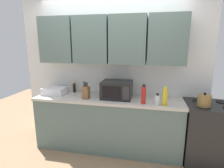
{
  "coord_description": "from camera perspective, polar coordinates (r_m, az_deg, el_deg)",
  "views": [
    {
      "loc": [
        0.67,
        -3.11,
        1.79
      ],
      "look_at": [
        0.06,
        -0.25,
        1.12
      ],
      "focal_mm": 29.29,
      "sensor_mm": 36.0,
      "label": 1
    }
  ],
  "objects": [
    {
      "name": "wall_back_with_cabinets",
      "position": [
        3.12,
        -0.37,
        8.98
      ],
      "size": [
        3.28,
        0.38,
        2.6
      ],
      "color": "white",
      "rests_on": "ground_plane"
    },
    {
      "name": "counter_run",
      "position": [
        3.18,
        -1.26,
        -11.98
      ],
      "size": [
        2.41,
        0.63,
        0.9
      ],
      "color": "slate",
      "rests_on": "ground_plane"
    },
    {
      "name": "stove_range",
      "position": [
        3.23,
        28.21,
        -13.22
      ],
      "size": [
        0.76,
        0.64,
        0.91
      ],
      "color": "black",
      "rests_on": "ground_plane"
    },
    {
      "name": "kettle",
      "position": [
        2.86,
        26.84,
        -4.61
      ],
      "size": [
        0.18,
        0.18,
        0.2
      ],
      "color": "olive",
      "rests_on": "stove_range"
    },
    {
      "name": "microwave",
      "position": [
        2.95,
        1.48,
        -1.81
      ],
      "size": [
        0.48,
        0.37,
        0.28
      ],
      "color": "black",
      "rests_on": "counter_run"
    },
    {
      "name": "dish_rack",
      "position": [
        3.35,
        -17.41,
        -2.06
      ],
      "size": [
        0.38,
        0.3,
        0.12
      ],
      "primitive_type": "cube",
      "color": "silver",
      "rests_on": "counter_run"
    },
    {
      "name": "knife_block",
      "position": [
        2.97,
        -8.11,
        -2.56
      ],
      "size": [
        0.1,
        0.12,
        0.29
      ],
      "color": "brown",
      "rests_on": "counter_run"
    },
    {
      "name": "bottle_clear_tall",
      "position": [
        2.73,
        13.96,
        -4.77
      ],
      "size": [
        0.07,
        0.07,
        0.17
      ],
      "color": "silver",
      "rests_on": "counter_run"
    },
    {
      "name": "bottle_red_sauce",
      "position": [
        2.72,
        9.83,
        -3.34
      ],
      "size": [
        0.07,
        0.07,
        0.29
      ],
      "color": "red",
      "rests_on": "counter_run"
    },
    {
      "name": "bottle_soy_dark",
      "position": [
        3.38,
        -11.69,
        -1.07
      ],
      "size": [
        0.05,
        0.05,
        0.19
      ],
      "color": "black",
      "rests_on": "counter_run"
    },
    {
      "name": "bottle_yellow_mustard",
      "position": [
        2.72,
        16.2,
        -3.85
      ],
      "size": [
        0.07,
        0.07,
        0.28
      ],
      "color": "gold",
      "rests_on": "counter_run"
    }
  ]
}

